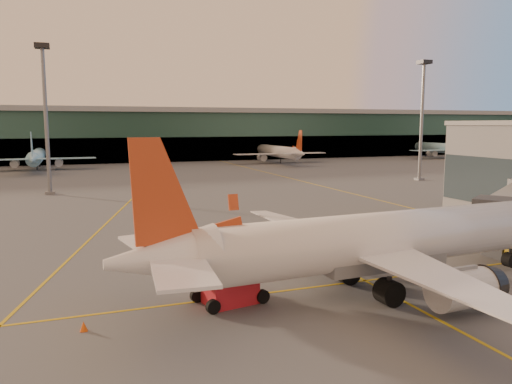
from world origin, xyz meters
name	(u,v)px	position (x,y,z in m)	size (l,w,h in m)	color
ground	(341,311)	(0.00, 0.00, 0.00)	(600.00, 600.00, 0.00)	#4C4F54
taxi_markings	(140,210)	(-7.32, 44.49, 0.01)	(100.12, 173.00, 0.01)	gold
terminal	(124,135)	(0.00, 141.79, 8.76)	(400.00, 20.00, 17.60)	#19382D
mast_west_near	(45,108)	(-20.00, 66.00, 14.86)	(2.40, 2.40, 25.60)	slate
mast_east_near	(422,111)	(55.00, 62.00, 14.86)	(2.40, 2.40, 25.60)	slate
distant_aircraft_row	(54,169)	(-21.00, 118.00, 0.00)	(290.00, 34.00, 13.00)	#91D3F3
main_airplane	(378,242)	(4.41, 2.53, 3.70)	(37.77, 34.02, 11.40)	white
catering_truck	(226,265)	(-6.60, 4.01, 2.68)	(6.46, 3.72, 4.71)	red
cone_tail	(84,326)	(-15.89, 2.52, 0.28)	(0.46, 0.46, 0.59)	#DF4F0B
cone_wing_left	(285,237)	(4.81, 20.17, 0.28)	(0.45, 0.45, 0.58)	#DF4F0B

